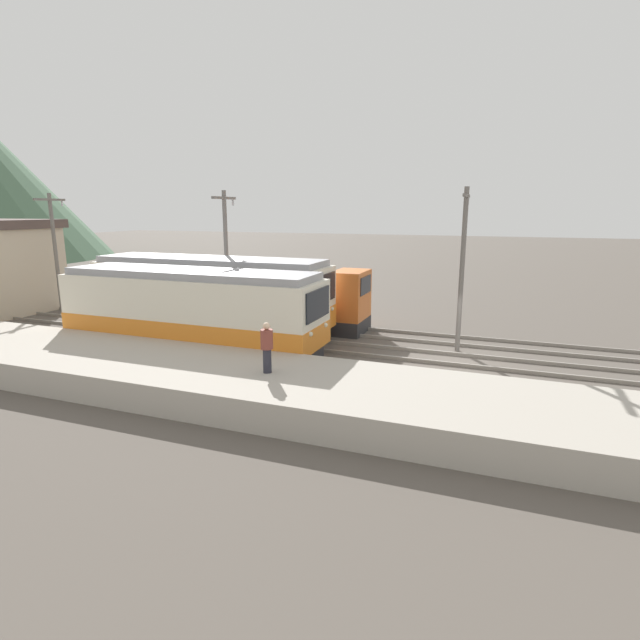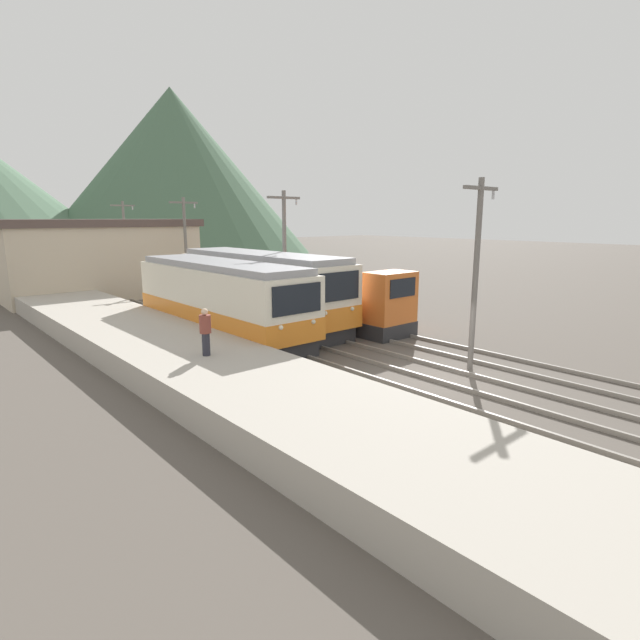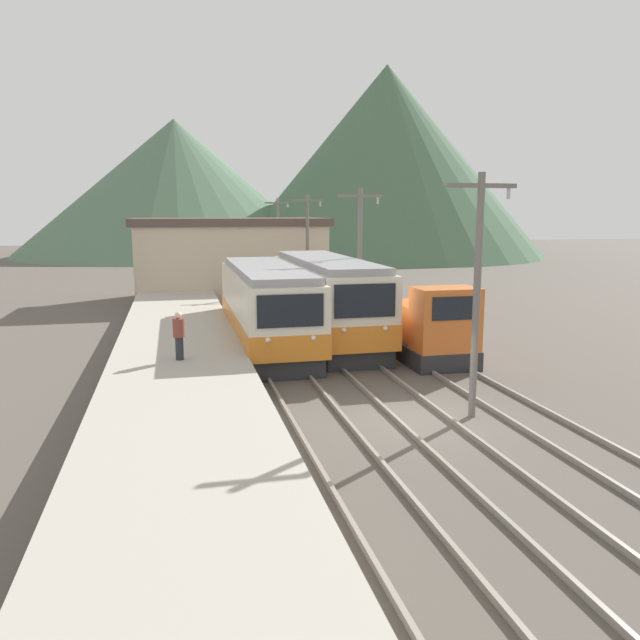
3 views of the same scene
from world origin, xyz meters
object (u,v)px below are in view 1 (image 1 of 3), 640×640
(catenary_mast_mid, at_px, (226,255))
(catenary_mast_far, at_px, (55,249))
(shunting_locomotive, at_px, (324,306))
(person_on_platform, at_px, (267,346))
(catenary_mast_near, at_px, (462,264))
(commuter_train_center, at_px, (211,300))
(commuter_train_left, at_px, (192,315))

(catenary_mast_mid, bearing_deg, catenary_mast_far, 90.00)
(shunting_locomotive, bearing_deg, person_on_platform, -170.20)
(catenary_mast_near, distance_m, catenary_mast_mid, 11.04)
(catenary_mast_near, relative_size, catenary_mast_far, 1.00)
(catenary_mast_near, xyz_separation_m, person_on_platform, (-7.94, 4.90, -1.89))
(commuter_train_center, xyz_separation_m, shunting_locomotive, (3.00, -4.50, -0.51))
(commuter_train_center, bearing_deg, commuter_train_left, -162.31)
(catenary_mast_mid, distance_m, catenary_mast_far, 11.04)
(commuter_train_left, height_order, catenary_mast_mid, catenary_mast_mid)
(shunting_locomotive, distance_m, person_on_platform, 9.58)
(commuter_train_left, xyz_separation_m, catenary_mast_far, (4.31, 11.94, 2.05))
(shunting_locomotive, bearing_deg, catenary_mast_mid, 108.31)
(catenary_mast_near, relative_size, catenary_mast_mid, 1.00)
(commuter_train_left, bearing_deg, commuter_train_center, 17.69)
(shunting_locomotive, bearing_deg, catenary_mast_far, 95.48)
(catenary_mast_mid, bearing_deg, commuter_train_center, -179.77)
(shunting_locomotive, distance_m, catenary_mast_mid, 5.35)
(catenary_mast_far, bearing_deg, person_on_platform, -114.79)
(shunting_locomotive, height_order, catenary_mast_mid, catenary_mast_mid)
(catenary_mast_near, height_order, catenary_mast_mid, same)
(commuter_train_center, distance_m, catenary_mast_near, 11.31)
(catenary_mast_near, height_order, catenary_mast_far, same)
(catenary_mast_far, xyz_separation_m, person_on_platform, (-7.94, -17.18, -1.89))
(shunting_locomotive, relative_size, catenary_mast_mid, 0.70)
(commuter_train_left, distance_m, catenary_mast_far, 12.86)
(catenary_mast_near, bearing_deg, catenary_mast_mid, 90.00)
(shunting_locomotive, bearing_deg, commuter_train_center, 123.67)
(shunting_locomotive, relative_size, catenary_mast_near, 0.70)
(commuter_train_center, relative_size, shunting_locomotive, 2.44)
(catenary_mast_mid, relative_size, person_on_platform, 4.26)
(commuter_train_left, bearing_deg, catenary_mast_far, 70.16)
(catenary_mast_near, bearing_deg, commuter_train_left, 113.01)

